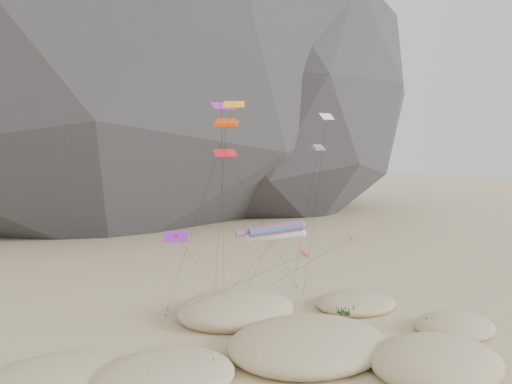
# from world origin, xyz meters

# --- Properties ---
(ground) EXTENTS (500.00, 500.00, 0.00)m
(ground) POSITION_xyz_m (0.00, 0.00, 0.00)
(ground) COLOR #CCB789
(ground) RESTS_ON ground
(dunes) EXTENTS (51.31, 37.90, 3.83)m
(dunes) POSITION_xyz_m (-2.37, 4.57, 0.71)
(dunes) COLOR #CCB789
(dunes) RESTS_ON ground
(dune_grass) EXTENTS (40.59, 28.18, 1.55)m
(dune_grass) POSITION_xyz_m (-1.34, 3.39, 0.83)
(dune_grass) COLOR black
(dune_grass) RESTS_ON ground
(kite_stakes) EXTENTS (20.97, 6.91, 0.30)m
(kite_stakes) POSITION_xyz_m (2.56, 22.81, 0.15)
(kite_stakes) COLOR #3F2D1E
(kite_stakes) RESTS_ON ground
(rainbow_tube_kite) EXTENTS (8.15, 15.81, 12.63)m
(rainbow_tube_kite) POSITION_xyz_m (0.16, 10.41, 11.75)
(rainbow_tube_kite) COLOR red
(rainbow_tube_kite) RESTS_ON ground
(white_tube_kite) EXTENTS (6.05, 15.15, 11.56)m
(white_tube_kite) POSITION_xyz_m (1.00, 10.75, 10.91)
(white_tube_kite) COLOR silver
(white_tube_kite) RESTS_ON ground
(orange_parafoil) EXTENTS (7.29, 18.21, 23.37)m
(orange_parafoil) POSITION_xyz_m (-5.04, 10.93, 22.58)
(orange_parafoil) COLOR #DD480B
(orange_parafoil) RESTS_ON ground
(multi_parafoil) EXTENTS (3.83, 10.62, 20.77)m
(multi_parafoil) POSITION_xyz_m (7.83, 13.14, 20.04)
(multi_parafoil) COLOR red
(multi_parafoil) RESTS_ON ground
(delta_kites) EXTENTS (25.44, 19.89, 25.00)m
(delta_kites) POSITION_xyz_m (-1.98, 10.43, 17.38)
(delta_kites) COLOR purple
(delta_kites) RESTS_ON ground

